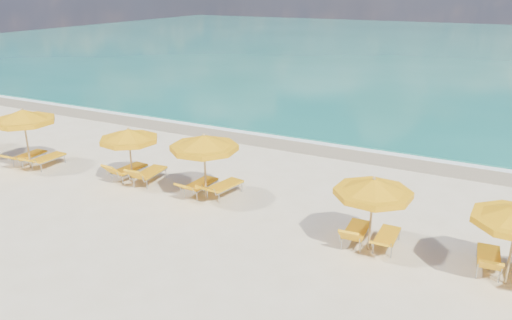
% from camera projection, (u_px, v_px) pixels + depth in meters
% --- Properties ---
extents(ground_plane, '(120.00, 120.00, 0.00)m').
position_uv_depth(ground_plane, '(234.00, 210.00, 15.83)').
color(ground_plane, beige).
extents(ocean, '(120.00, 80.00, 0.30)m').
position_uv_depth(ocean, '(447.00, 48.00, 55.97)').
color(ocean, '#116557').
rests_on(ocean, ground).
extents(wet_sand_band, '(120.00, 2.60, 0.01)m').
position_uv_depth(wet_sand_band, '(318.00, 146.00, 22.02)').
color(wet_sand_band, tan).
rests_on(wet_sand_band, ground).
extents(foam_line, '(120.00, 1.20, 0.03)m').
position_uv_depth(foam_line, '(324.00, 141.00, 22.69)').
color(foam_line, white).
rests_on(foam_line, ground).
extents(whitecap_near, '(14.00, 0.36, 0.05)m').
position_uv_depth(whitecap_near, '(284.00, 94.00, 32.66)').
color(whitecap_near, white).
rests_on(whitecap_near, ground).
extents(umbrella_2, '(3.03, 3.03, 2.38)m').
position_uv_depth(umbrella_2, '(23.00, 117.00, 18.81)').
color(umbrella_2, tan).
rests_on(umbrella_2, ground).
extents(umbrella_3, '(2.50, 2.50, 2.09)m').
position_uv_depth(umbrella_3, '(129.00, 136.00, 17.32)').
color(umbrella_3, tan).
rests_on(umbrella_3, ground).
extents(umbrella_4, '(2.76, 2.76, 2.27)m').
position_uv_depth(umbrella_4, '(204.00, 143.00, 15.98)').
color(umbrella_4, tan).
rests_on(umbrella_4, ground).
extents(umbrella_5, '(2.61, 2.61, 2.10)m').
position_uv_depth(umbrella_5, '(373.00, 188.00, 12.85)').
color(umbrella_5, tan).
rests_on(umbrella_5, ground).
extents(lounger_2_left, '(0.66, 1.80, 0.69)m').
position_uv_depth(lounger_2_left, '(29.00, 159.00, 19.78)').
color(lounger_2_left, '#A5A8AD').
rests_on(lounger_2_left, ground).
extents(lounger_2_right, '(0.61, 1.79, 0.67)m').
position_uv_depth(lounger_2_right, '(48.00, 162.00, 19.49)').
color(lounger_2_right, '#A5A8AD').
rests_on(lounger_2_right, ground).
extents(lounger_3_left, '(0.71, 1.79, 0.84)m').
position_uv_depth(lounger_3_left, '(128.00, 173.00, 18.25)').
color(lounger_3_left, '#A5A8AD').
rests_on(lounger_3_left, ground).
extents(lounger_3_right, '(0.77, 1.85, 0.86)m').
position_uv_depth(lounger_3_right, '(149.00, 177.00, 17.89)').
color(lounger_3_right, '#A5A8AD').
rests_on(lounger_3_right, ground).
extents(lounger_4_left, '(0.66, 1.79, 0.72)m').
position_uv_depth(lounger_4_left, '(200.00, 188.00, 16.94)').
color(lounger_4_left, '#A5A8AD').
rests_on(lounger_4_left, ground).
extents(lounger_4_right, '(0.91, 1.88, 0.68)m').
position_uv_depth(lounger_4_right, '(224.00, 190.00, 16.80)').
color(lounger_4_right, '#A5A8AD').
rests_on(lounger_4_right, ground).
extents(lounger_5_left, '(0.66, 1.70, 0.80)m').
position_uv_depth(lounger_5_left, '(356.00, 235.00, 13.74)').
color(lounger_5_left, '#A5A8AD').
rests_on(lounger_5_left, ground).
extents(lounger_5_right, '(0.57, 1.65, 0.63)m').
position_uv_depth(lounger_5_right, '(386.00, 241.00, 13.49)').
color(lounger_5_right, '#A5A8AD').
rests_on(lounger_5_right, ground).
extents(lounger_6_left, '(0.68, 1.68, 0.77)m').
position_uv_depth(lounger_6_left, '(488.00, 263.00, 12.41)').
color(lounger_6_left, '#A5A8AD').
rests_on(lounger_6_left, ground).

